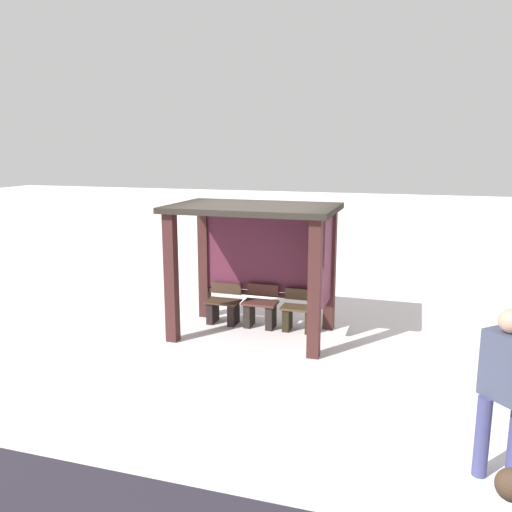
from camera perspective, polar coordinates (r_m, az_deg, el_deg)
The scene contains 6 objects.
ground_plane at distance 9.20m, azimuth -0.28°, elevation -8.43°, with size 60.00×60.00×0.00m, color white.
bus_shelter at distance 8.93m, azimuth 0.65°, elevation 1.65°, with size 2.73×1.75×2.23m.
bench_left_inside at distance 9.70m, azimuth -3.54°, elevation -5.67°, with size 0.61×0.42×0.71m.
bench_center_inside at distance 9.47m, azimuth 0.47°, elevation -5.91°, with size 0.61×0.40×0.75m.
bench_right_inside at distance 9.31m, azimuth 4.66°, elevation -6.35°, with size 0.61×0.37×0.72m.
person_walking at distance 5.60m, azimuth 25.28°, elevation -12.19°, with size 0.50×0.49×1.70m.
Camera 1 is at (2.62, -8.24, 3.15)m, focal length 37.03 mm.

